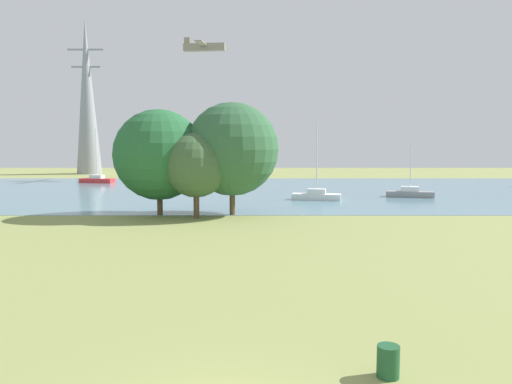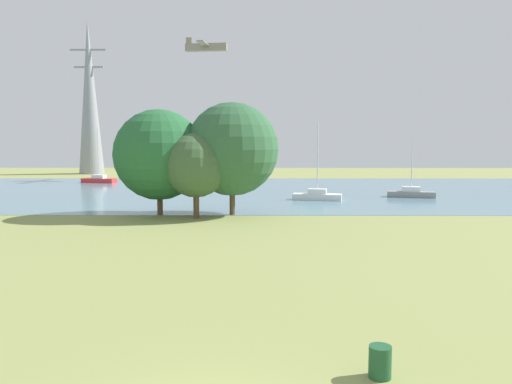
% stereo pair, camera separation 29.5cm
% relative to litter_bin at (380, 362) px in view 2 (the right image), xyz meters
% --- Properties ---
extents(ground_plane, '(160.00, 160.00, 0.00)m').
position_rel_litter_bin_xyz_m(ground_plane, '(-4.13, 19.45, -0.40)').
color(ground_plane, '#8C9351').
extents(litter_bin, '(0.56, 0.56, 0.80)m').
position_rel_litter_bin_xyz_m(litter_bin, '(0.00, 0.00, 0.00)').
color(litter_bin, '#1E512D').
rests_on(litter_bin, ground).
extents(water_surface, '(140.00, 40.00, 0.02)m').
position_rel_litter_bin_xyz_m(water_surface, '(-4.13, 47.45, -0.39)').
color(water_surface, '#5F889A').
rests_on(water_surface, ground).
extents(sailboat_white, '(5.00, 2.41, 7.67)m').
position_rel_litter_bin_xyz_m(sailboat_white, '(2.74, 38.13, 0.07)').
color(sailboat_white, white).
rests_on(sailboat_white, water_surface).
extents(sailboat_red, '(5.01, 2.53, 7.62)m').
position_rel_litter_bin_xyz_m(sailboat_red, '(-25.63, 59.15, 0.07)').
color(sailboat_red, red).
rests_on(sailboat_red, water_surface).
extents(sailboat_gray, '(5.02, 2.57, 5.79)m').
position_rel_litter_bin_xyz_m(sailboat_gray, '(12.81, 40.69, 0.05)').
color(sailboat_gray, gray).
rests_on(sailboat_gray, water_surface).
extents(tree_east_near, '(7.11, 7.11, 8.32)m').
position_rel_litter_bin_xyz_m(tree_east_near, '(-10.87, 27.80, 4.36)').
color(tree_east_near, brown).
rests_on(tree_east_near, ground).
extents(tree_west_near, '(4.88, 4.88, 6.47)m').
position_rel_litter_bin_xyz_m(tree_west_near, '(-7.78, 26.12, 3.62)').
color(tree_west_near, brown).
rests_on(tree_west_near, ground).
extents(tree_mid_shore, '(7.33, 7.33, 8.87)m').
position_rel_litter_bin_xyz_m(tree_mid_shore, '(-5.14, 27.92, 4.80)').
color(tree_mid_shore, brown).
rests_on(tree_mid_shore, ground).
extents(electricity_pylon, '(6.40, 4.40, 27.42)m').
position_rel_litter_bin_xyz_m(electricity_pylon, '(-33.36, 79.57, 13.32)').
color(electricity_pylon, gray).
rests_on(electricity_pylon, ground).
extents(light_aircraft, '(6.49, 8.47, 2.10)m').
position_rel_litter_bin_xyz_m(light_aircraft, '(-11.20, 67.28, 19.77)').
color(light_aircraft, gray).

